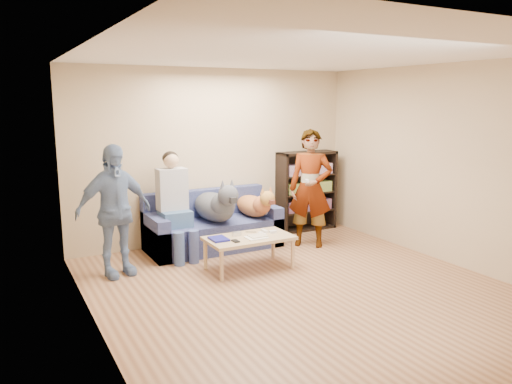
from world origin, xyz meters
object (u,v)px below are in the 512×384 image
camera_silver (236,234)px  sofa (212,229)px  coffee_table (249,240)px  notebook_blue (219,239)px  dog_tan (255,205)px  person_standing_right (310,188)px  bookshelf (306,189)px  person_standing_left (114,211)px  person_seated (175,201)px  dog_gray (217,205)px

camera_silver → sofa: bearing=85.8°
sofa → coffee_table: size_ratio=1.73×
notebook_blue → dog_tan: size_ratio=0.23×
notebook_blue → sofa: sofa is taller
camera_silver → sofa: sofa is taller
dog_tan → person_standing_right: bearing=-31.0°
bookshelf → coffee_table: bearing=-143.0°
person_standing_left → person_seated: (0.91, 0.41, -0.04)m
person_standing_left → notebook_blue: 1.31m
person_standing_left → bookshelf: 3.39m
person_standing_right → bookshelf: 0.98m
camera_silver → dog_tan: dog_tan is taller
bookshelf → dog_gray: bearing=-167.2°
person_standing_left → person_standing_right: bearing=-13.3°
person_standing_left → dog_gray: bearing=1.3°
person_standing_left → dog_tan: person_standing_left is taller
dog_gray → person_standing_right: bearing=-17.7°
person_seated → dog_gray: bearing=-4.6°
dog_gray → bookshelf: bearing=12.8°
dog_gray → coffee_table: bearing=-87.0°
person_standing_right → dog_tan: bearing=-169.0°
coffee_table → bookshelf: (1.75, 1.32, 0.31)m
sofa → person_seated: person_seated is taller
notebook_blue → dog_tan: (0.97, 0.86, 0.17)m
person_standing_right → bookshelf: person_standing_right is taller
person_standing_right → person_seated: 1.97m
notebook_blue → dog_gray: bearing=67.7°
sofa → person_seated: 0.79m
camera_silver → dog_gray: bearing=84.7°
person_standing_left → dog_gray: person_standing_left is taller
notebook_blue → camera_silver: camera_silver is taller
person_standing_right → dog_gray: size_ratio=1.35×
person_standing_right → person_standing_left: bearing=-139.3°
dog_tan → notebook_blue: bearing=-138.6°
bookshelf → notebook_blue: bearing=-149.5°
person_seated → dog_tan: (1.22, -0.05, -0.17)m
person_seated → dog_gray: (0.60, -0.05, -0.11)m
notebook_blue → dog_gray: (0.35, 0.86, 0.23)m
camera_silver → person_seated: 1.04m
dog_tan → bookshelf: (1.18, 0.41, 0.07)m
person_standing_right → dog_tan: 0.85m
sofa → dog_gray: 0.42m
person_standing_left → sofa: 1.68m
person_seated → coffee_table: person_seated is taller
dog_tan → bookshelf: bookshelf is taller
notebook_blue → dog_gray: size_ratio=0.20×
person_seated → coffee_table: 1.22m
camera_silver → dog_gray: (0.07, 0.79, 0.22)m
dog_tan → dog_gray: bearing=179.8°
sofa → bookshelf: bookshelf is taller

